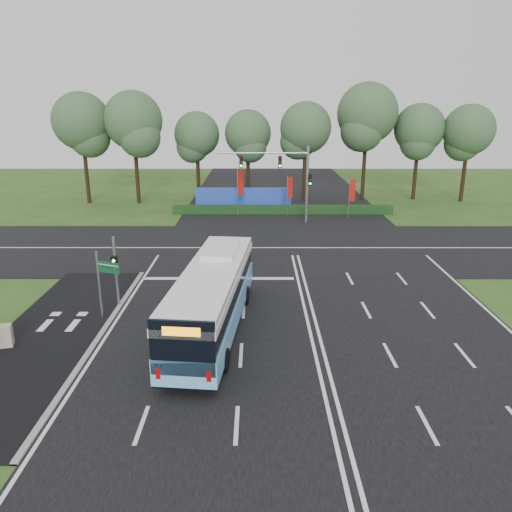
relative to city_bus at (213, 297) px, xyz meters
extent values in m
plane|color=#294F1A|center=(4.73, 2.44, -1.75)|extent=(120.00, 120.00, 0.00)
cube|color=black|center=(4.73, 2.44, -1.73)|extent=(20.00, 120.00, 0.04)
cube|color=black|center=(4.73, 14.44, -1.73)|extent=(120.00, 14.00, 0.05)
cube|color=black|center=(-7.77, -0.56, -1.72)|extent=(5.00, 18.00, 0.06)
cube|color=gray|center=(-5.37, -0.56, -1.69)|extent=(0.25, 18.00, 0.12)
cube|color=#6ABDF7|center=(0.00, 0.01, -0.67)|extent=(3.72, 12.32, 1.11)
cube|color=black|center=(0.00, 0.01, -1.18)|extent=(3.68, 12.25, 0.30)
cube|color=black|center=(0.00, 0.01, 0.34)|extent=(3.60, 12.12, 0.96)
cube|color=white|center=(0.00, 0.01, 0.95)|extent=(3.72, 12.32, 0.35)
cube|color=white|center=(0.00, 0.01, 1.30)|extent=(3.62, 11.83, 0.35)
cube|color=white|center=(0.25, 2.53, 1.60)|extent=(1.91, 3.18, 0.25)
cube|color=black|center=(-0.59, -5.96, 0.39)|extent=(2.45, 0.36, 2.22)
cube|color=orange|center=(-0.60, -6.00, 1.10)|extent=(1.41, 0.20, 0.35)
cylinder|color=black|center=(-0.84, 3.55, -1.23)|extent=(0.39, 1.07, 1.05)
cylinder|color=black|center=(1.52, 3.31, -1.23)|extent=(0.39, 1.07, 1.05)
cylinder|color=black|center=(-1.56, -3.69, -1.23)|extent=(0.39, 1.07, 1.05)
cylinder|color=black|center=(0.80, -3.92, -1.23)|extent=(0.39, 1.07, 1.05)
cylinder|color=gray|center=(-5.47, 3.11, 0.22)|extent=(0.16, 0.16, 3.94)
cube|color=black|center=(-5.47, 2.93, 0.95)|extent=(0.33, 0.23, 0.45)
sphere|color=#19F233|center=(-5.47, 2.83, 0.95)|extent=(0.16, 0.16, 0.16)
cylinder|color=gray|center=(-5.93, 1.56, 0.05)|extent=(0.11, 0.11, 3.60)
cube|color=#0D4922|center=(-5.31, 1.30, 1.22)|extent=(1.27, 0.57, 0.27)
cube|color=#0D4922|center=(-5.31, 1.30, 0.90)|extent=(1.27, 0.57, 0.20)
cube|color=white|center=(-5.31, 1.27, 1.22)|extent=(1.17, 0.49, 0.04)
cube|color=#AEA28C|center=(-9.37, -1.74, -1.22)|extent=(0.77, 0.69, 1.07)
cylinder|color=gray|center=(0.25, 26.23, 0.50)|extent=(0.07, 0.07, 4.51)
cube|color=#AD160E|center=(0.55, 26.36, 1.46)|extent=(0.57, 0.28, 2.41)
cylinder|color=gray|center=(5.11, 25.90, 0.20)|extent=(0.06, 0.06, 3.91)
cube|color=#AD160E|center=(5.38, 26.00, 1.03)|extent=(0.50, 0.23, 2.09)
cylinder|color=gray|center=(10.94, 24.66, 0.17)|extent=(0.06, 0.06, 3.84)
cube|color=#AD160E|center=(11.21, 24.61, 0.98)|extent=(0.51, 0.13, 2.05)
cylinder|color=gray|center=(6.73, 22.94, 1.75)|extent=(0.24, 0.24, 7.00)
cylinder|color=gray|center=(2.73, 22.94, 4.65)|extent=(8.00, 0.16, 0.16)
cube|color=black|center=(4.23, 22.94, 3.85)|extent=(0.32, 0.28, 1.05)
cube|color=black|center=(0.73, 22.94, 3.85)|extent=(0.32, 0.28, 1.05)
cube|color=black|center=(6.98, 22.94, 2.25)|extent=(0.32, 0.28, 1.05)
cube|color=black|center=(4.73, 26.94, -1.35)|extent=(22.00, 1.20, 0.80)
cube|color=blue|center=(0.73, 29.44, -0.65)|extent=(10.00, 0.30, 2.20)
cylinder|color=black|center=(-16.56, 32.58, 2.43)|extent=(0.44, 0.44, 8.36)
sphere|color=#345532|center=(-16.56, 32.58, 7.05)|extent=(6.16, 6.16, 6.16)
cylinder|color=black|center=(-11.03, 32.60, 2.47)|extent=(0.44, 0.44, 8.45)
sphere|color=#345532|center=(-11.03, 32.60, 7.14)|extent=(6.23, 6.23, 6.23)
cylinder|color=black|center=(-4.62, 35.28, 1.70)|extent=(0.44, 0.44, 6.91)
sphere|color=#345532|center=(-4.62, 35.28, 5.52)|extent=(5.09, 5.09, 5.09)
cylinder|color=black|center=(1.14, 35.14, 1.77)|extent=(0.44, 0.44, 7.05)
sphere|color=#345532|center=(1.14, 35.14, 5.67)|extent=(5.19, 5.19, 5.19)
cylinder|color=black|center=(7.52, 34.15, 2.08)|extent=(0.44, 0.44, 7.66)
sphere|color=#345532|center=(7.52, 34.15, 6.31)|extent=(5.65, 5.65, 5.65)
cylinder|color=black|center=(14.36, 34.90, 2.80)|extent=(0.44, 0.44, 9.11)
sphere|color=#345532|center=(14.36, 34.90, 7.84)|extent=(6.71, 6.71, 6.71)
cylinder|color=black|center=(20.26, 34.87, 2.01)|extent=(0.44, 0.44, 7.53)
sphere|color=#345532|center=(20.26, 34.87, 6.18)|extent=(5.55, 5.55, 5.55)
cylinder|color=black|center=(25.25, 33.51, 1.98)|extent=(0.44, 0.44, 7.47)
sphere|color=#345532|center=(25.25, 33.51, 6.11)|extent=(5.51, 5.51, 5.51)
camera|label=1|loc=(2.11, -22.34, 8.99)|focal=35.00mm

